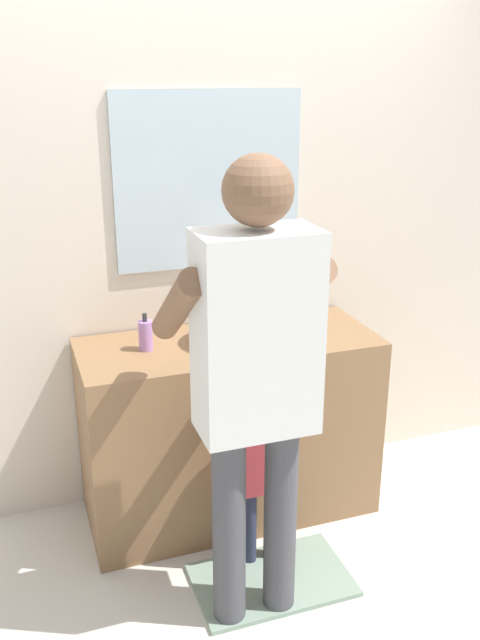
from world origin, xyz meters
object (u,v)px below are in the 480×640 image
(child_toddler, at_px, (260,464))
(adult_parent, at_px, (255,362))
(soap_bottle, at_px, (146,335))
(toothbrush_cup, at_px, (289,317))

(child_toddler, xyz_separation_m, adult_parent, (-0.12, -0.26, 0.58))
(child_toddler, bearing_deg, adult_parent, -115.60)
(soap_bottle, relative_size, child_toddler, 0.21)
(toothbrush_cup, distance_m, adult_parent, 0.86)
(soap_bottle, height_order, adult_parent, adult_parent)
(toothbrush_cup, distance_m, child_toddler, 0.72)
(toothbrush_cup, height_order, soap_bottle, toothbrush_cup)
(soap_bottle, bearing_deg, adult_parent, -70.53)
(soap_bottle, xyz_separation_m, adult_parent, (0.24, -0.68, 0.12))
(child_toddler, relative_size, adult_parent, 0.45)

